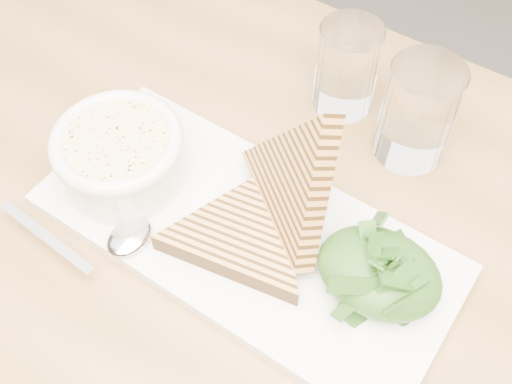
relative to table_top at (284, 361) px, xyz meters
The scene contains 14 objects.
table_top is the anchor object (origin of this frame).
table_leg_bl 0.77m from the table_top, 147.51° to the left, with size 0.06×0.06×0.73m, color olive.
platter 0.12m from the table_top, 135.49° to the left, with size 0.39×0.17×0.01m, color white.
soup_bowl 0.23m from the table_top, 159.61° to the left, with size 0.11×0.11×0.05m, color white.
soup 0.24m from the table_top, 159.61° to the left, with size 0.10×0.10×0.01m, color beige.
bowl_rim 0.24m from the table_top, 159.61° to the left, with size 0.12×0.12×0.01m, color white.
sandwich_flat 0.11m from the table_top, 138.60° to the left, with size 0.16×0.16×0.02m, color #BB8343, non-canonical shape.
sandwich_lean 0.15m from the table_top, 114.67° to the left, with size 0.16×0.16×0.09m, color #BB8343, non-canonical shape.
salad_base 0.11m from the table_top, 63.57° to the left, with size 0.11×0.08×0.04m, color black.
arugula_pile 0.11m from the table_top, 63.57° to the left, with size 0.11×0.10×0.05m, color #3C7026, non-canonical shape.
spoon_bowl 0.17m from the table_top, behind, with size 0.03×0.05×0.01m, color silver.
spoon_handle 0.24m from the table_top, behind, with size 0.12×0.01×0.00m, color silver.
glass_near 0.30m from the table_top, 104.78° to the left, with size 0.06×0.06×0.10m, color white.
glass_far 0.26m from the table_top, 87.41° to the left, with size 0.07×0.07×0.11m, color white.
Camera 1 is at (-0.02, -0.09, 1.28)m, focal length 45.00 mm.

